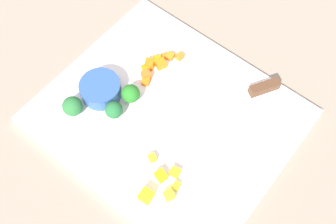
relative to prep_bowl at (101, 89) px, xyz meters
name	(u,v)px	position (x,y,z in m)	size (l,w,h in m)	color
ground_plane	(168,117)	(-0.13, -0.04, -0.03)	(4.00, 4.00, 0.00)	gray
cutting_board	(168,116)	(-0.13, -0.04, -0.02)	(0.44, 0.38, 0.01)	white
prep_bowl	(101,89)	(0.00, 0.00, 0.00)	(0.08, 0.08, 0.03)	#2D5292
chef_knife	(218,104)	(-0.19, -0.12, -0.01)	(0.20, 0.32, 0.02)	silver
carrot_dice_0	(170,56)	(-0.05, -0.15, -0.01)	(0.01, 0.01, 0.01)	orange
carrot_dice_1	(149,64)	(-0.03, -0.10, -0.01)	(0.02, 0.02, 0.02)	orange
carrot_dice_2	(164,56)	(-0.04, -0.14, -0.01)	(0.01, 0.01, 0.01)	orange
carrot_dice_3	(146,81)	(-0.05, -0.07, -0.01)	(0.01, 0.02, 0.01)	orange
carrot_dice_4	(157,60)	(-0.04, -0.12, -0.01)	(0.02, 0.02, 0.02)	orange
carrot_dice_5	(146,69)	(-0.03, -0.09, -0.01)	(0.01, 0.01, 0.01)	orange
carrot_dice_6	(161,64)	(-0.05, -0.12, -0.01)	(0.02, 0.02, 0.02)	orange
carrot_dice_7	(146,75)	(-0.04, -0.08, -0.01)	(0.02, 0.02, 0.02)	orange
carrot_dice_8	(180,56)	(-0.06, -0.16, -0.01)	(0.01, 0.02, 0.01)	orange
pepper_dice_0	(146,196)	(-0.20, 0.10, -0.01)	(0.02, 0.02, 0.02)	yellow
pepper_dice_1	(169,195)	(-0.22, 0.07, -0.01)	(0.02, 0.02, 0.01)	yellow
pepper_dice_2	(175,172)	(-0.21, 0.04, -0.01)	(0.02, 0.02, 0.01)	yellow
pepper_dice_3	(152,158)	(-0.16, 0.04, -0.01)	(0.01, 0.01, 0.01)	yellow
pepper_dice_4	(161,176)	(-0.19, 0.06, -0.01)	(0.02, 0.02, 0.02)	yellow
pepper_dice_5	(176,186)	(-0.22, 0.05, -0.01)	(0.01, 0.01, 0.01)	yellow
broccoli_floret_0	(114,110)	(-0.05, 0.02, 0.00)	(0.03, 0.03, 0.04)	#8FB055
broccoli_floret_1	(73,106)	(0.01, 0.06, 0.00)	(0.04, 0.04, 0.04)	#82AD66
broccoli_floret_2	(131,94)	(-0.05, -0.02, 0.01)	(0.03, 0.03, 0.04)	#91AD66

